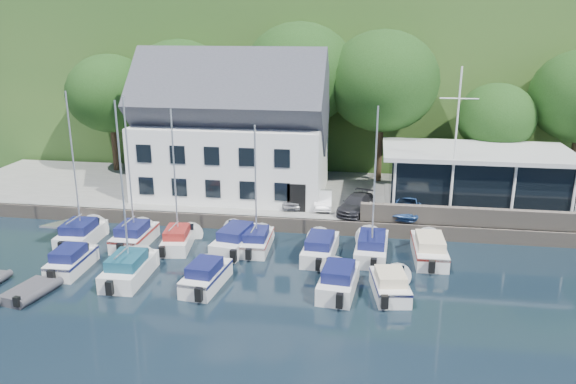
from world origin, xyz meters
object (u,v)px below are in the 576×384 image
(boat_r1_7, at_px, (429,247))
(boat_r2_0, at_px, (71,258))
(harbor_building, at_px, (233,137))
(boat_r2_4, at_px, (390,282))
(flagpole, at_px, (455,145))
(car_white, at_px, (323,199))
(boat_r1_0, at_px, (75,174))
(boat_r1_4, at_px, (256,186))
(club_pavilion, at_px, (475,177))
(boat_r2_3, at_px, (339,278))
(car_blue, at_px, (408,205))
(dinghy_1, at_px, (29,290))
(boat_r1_6, at_px, (375,185))
(car_dgrey, at_px, (356,204))
(boat_r1_3, at_px, (237,237))
(boat_r2_1, at_px, (123,198))
(boat_r1_2, at_px, (175,184))
(boat_r1_5, at_px, (320,245))
(boat_r1_1, at_px, (130,176))
(boat_r2_2, at_px, (206,273))
(car_silver, at_px, (290,198))

(boat_r1_7, relative_size, boat_r2_0, 1.27)
(harbor_building, bearing_deg, boat_r2_4, -49.46)
(flagpole, bearing_deg, car_white, 172.88)
(boat_r1_0, xyz_separation_m, boat_r1_4, (11.44, 0.72, -0.49))
(club_pavilion, xyz_separation_m, boat_r2_3, (-8.87, -13.35, -2.27))
(car_blue, height_order, flagpole, flagpole)
(car_blue, xyz_separation_m, dinghy_1, (-19.99, -13.50, -1.31))
(boat_r1_7, relative_size, boat_r2_4, 1.34)
(boat_r1_6, xyz_separation_m, boat_r2_0, (-17.08, -4.78, -3.79))
(car_dgrey, xyz_separation_m, boat_r1_0, (-17.45, -6.02, 3.05))
(boat_r1_3, xyz_separation_m, dinghy_1, (-9.16, -8.07, -0.41))
(boat_r1_4, bearing_deg, boat_r2_1, -140.25)
(dinghy_1, bearing_deg, boat_r2_1, 44.21)
(car_dgrey, height_order, boat_r1_2, boat_r1_2)
(flagpole, bearing_deg, boat_r1_5, -145.97)
(harbor_building, distance_m, boat_r1_1, 10.23)
(car_blue, distance_m, boat_r1_4, 11.23)
(boat_r1_0, relative_size, boat_r2_0, 1.77)
(boat_r1_0, height_order, boat_r1_3, boat_r1_0)
(boat_r2_1, bearing_deg, boat_r1_0, 137.74)
(car_blue, bearing_deg, boat_r1_7, -66.98)
(car_white, bearing_deg, boat_r2_0, -145.05)
(car_white, bearing_deg, boat_r1_4, -124.77)
(boat_r2_2, bearing_deg, car_silver, 82.61)
(boat_r1_7, bearing_deg, car_silver, 146.15)
(car_white, xyz_separation_m, boat_r2_4, (4.55, -11.14, -0.87))
(car_silver, distance_m, boat_r2_1, 13.97)
(boat_r2_2, bearing_deg, boat_r1_4, 80.28)
(car_white, distance_m, boat_r1_3, 7.91)
(boat_r1_1, xyz_separation_m, boat_r2_1, (1.79, -4.84, 0.12))
(car_dgrey, height_order, flagpole, flagpole)
(car_silver, relative_size, boat_r2_2, 0.62)
(car_dgrey, distance_m, boat_r2_2, 13.32)
(car_white, bearing_deg, boat_r2_3, -84.32)
(boat_r1_3, distance_m, boat_r1_6, 9.27)
(car_dgrey, bearing_deg, car_white, 179.63)
(boat_r1_3, bearing_deg, club_pavilion, 37.51)
(boat_r1_7, bearing_deg, boat_r1_3, 179.66)
(car_blue, height_order, boat_r2_2, car_blue)
(harbor_building, height_order, boat_r1_1, harbor_building)
(car_dgrey, bearing_deg, boat_r1_7, -30.30)
(car_white, distance_m, boat_r2_4, 12.06)
(club_pavilion, xyz_separation_m, car_dgrey, (-8.36, -2.97, -1.45))
(car_white, height_order, boat_r1_3, car_white)
(car_silver, xyz_separation_m, boat_r1_5, (2.84, -6.70, -0.85))
(boat_r1_1, relative_size, boat_r1_3, 1.36)
(harbor_building, bearing_deg, boat_r2_2, -82.00)
(car_dgrey, height_order, boat_r2_0, car_dgrey)
(boat_r2_1, bearing_deg, boat_r1_3, 46.08)
(club_pavilion, relative_size, boat_r1_1, 1.43)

